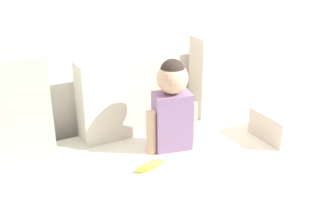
{
  "coord_description": "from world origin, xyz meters",
  "views": [
    {
      "loc": [
        -0.87,
        -1.72,
        1.5
      ],
      "look_at": [
        0.06,
        0.0,
        0.65
      ],
      "focal_mm": 44.71,
      "sensor_mm": 36.0,
      "label": 1
    }
  ],
  "objects_px": {
    "toddler": "(172,104)",
    "throw_pillow_center": "(129,96)",
    "throw_pillow_left": "(3,111)",
    "throw_pillow_right": "(226,73)",
    "folded_blanket": "(291,121)",
    "couch": "(158,190)",
    "banana": "(150,165)"
  },
  "relations": [
    {
      "from": "banana",
      "to": "toddler",
      "type": "bearing_deg",
      "value": 35.6
    },
    {
      "from": "throw_pillow_left",
      "to": "banana",
      "type": "bearing_deg",
      "value": -36.54
    },
    {
      "from": "couch",
      "to": "throw_pillow_center",
      "type": "height_order",
      "value": "throw_pillow_center"
    },
    {
      "from": "toddler",
      "to": "banana",
      "type": "bearing_deg",
      "value": -144.4
    },
    {
      "from": "folded_blanket",
      "to": "throw_pillow_right",
      "type": "bearing_deg",
      "value": 106.08
    },
    {
      "from": "folded_blanket",
      "to": "banana",
      "type": "bearing_deg",
      "value": 177.92
    },
    {
      "from": "throw_pillow_center",
      "to": "folded_blanket",
      "type": "xyz_separation_m",
      "value": [
        0.82,
        -0.47,
        -0.15
      ]
    },
    {
      "from": "throw_pillow_left",
      "to": "folded_blanket",
      "type": "xyz_separation_m",
      "value": [
        1.5,
        -0.47,
        -0.19
      ]
    },
    {
      "from": "throw_pillow_left",
      "to": "throw_pillow_right",
      "type": "relative_size",
      "value": 1.05
    },
    {
      "from": "throw_pillow_center",
      "to": "throw_pillow_left",
      "type": "bearing_deg",
      "value": 180.0
    },
    {
      "from": "throw_pillow_left",
      "to": "toddler",
      "type": "relative_size",
      "value": 1.08
    },
    {
      "from": "toddler",
      "to": "throw_pillow_left",
      "type": "bearing_deg",
      "value": 160.16
    },
    {
      "from": "couch",
      "to": "folded_blanket",
      "type": "xyz_separation_m",
      "value": [
        0.82,
        -0.11,
        0.28
      ]
    },
    {
      "from": "throw_pillow_center",
      "to": "throw_pillow_right",
      "type": "bearing_deg",
      "value": 0.0
    },
    {
      "from": "throw_pillow_left",
      "to": "throw_pillow_right",
      "type": "bearing_deg",
      "value": 0.0
    },
    {
      "from": "toddler",
      "to": "folded_blanket",
      "type": "height_order",
      "value": "toddler"
    },
    {
      "from": "banana",
      "to": "couch",
      "type": "bearing_deg",
      "value": 44.26
    },
    {
      "from": "throw_pillow_right",
      "to": "banana",
      "type": "xyz_separation_m",
      "value": [
        -0.76,
        -0.44,
        -0.24
      ]
    },
    {
      "from": "throw_pillow_left",
      "to": "toddler",
      "type": "height_order",
      "value": "throw_pillow_left"
    },
    {
      "from": "throw_pillow_center",
      "to": "folded_blanket",
      "type": "bearing_deg",
      "value": -30.14
    },
    {
      "from": "couch",
      "to": "throw_pillow_center",
      "type": "xyz_separation_m",
      "value": [
        0.0,
        0.36,
        0.43
      ]
    },
    {
      "from": "throw_pillow_left",
      "to": "folded_blanket",
      "type": "distance_m",
      "value": 1.58
    },
    {
      "from": "folded_blanket",
      "to": "throw_pillow_left",
      "type": "bearing_deg",
      "value": 162.42
    },
    {
      "from": "throw_pillow_right",
      "to": "toddler",
      "type": "xyz_separation_m",
      "value": [
        -0.55,
        -0.29,
        0.0
      ]
    },
    {
      "from": "toddler",
      "to": "folded_blanket",
      "type": "relative_size",
      "value": 1.26
    },
    {
      "from": "toddler",
      "to": "banana",
      "type": "relative_size",
      "value": 2.96
    },
    {
      "from": "throw_pillow_left",
      "to": "toddler",
      "type": "bearing_deg",
      "value": -19.84
    },
    {
      "from": "toddler",
      "to": "throw_pillow_center",
      "type": "bearing_deg",
      "value": 113.44
    },
    {
      "from": "couch",
      "to": "throw_pillow_left",
      "type": "bearing_deg",
      "value": 152.14
    },
    {
      "from": "throw_pillow_center",
      "to": "banana",
      "type": "relative_size",
      "value": 3.4
    },
    {
      "from": "throw_pillow_left",
      "to": "banana",
      "type": "relative_size",
      "value": 3.19
    },
    {
      "from": "throw_pillow_center",
      "to": "throw_pillow_right",
      "type": "relative_size",
      "value": 1.12
    }
  ]
}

